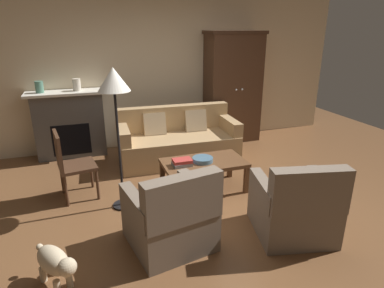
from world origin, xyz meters
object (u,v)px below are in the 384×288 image
(book_stack, at_px, (182,162))
(armchair_near_right, at_px, (295,208))
(couch, at_px, (178,141))
(fireplace, at_px, (70,124))
(side_chair_wooden, at_px, (69,161))
(dog, at_px, (55,262))
(mantel_vase_cream, at_px, (77,85))
(armoire, at_px, (233,87))
(mantel_vase_jade, at_px, (39,87))
(fruit_bowl, at_px, (203,160))
(floor_lamp, at_px, (114,88))
(armchair_near_left, at_px, (171,218))
(coffee_table, at_px, (204,165))

(book_stack, height_order, armchair_near_right, armchair_near_right)
(couch, bearing_deg, fireplace, 155.42)
(armchair_near_right, relative_size, side_chair_wooden, 1.02)
(dog, bearing_deg, mantel_vase_cream, 84.44)
(armoire, relative_size, mantel_vase_jade, 11.13)
(couch, bearing_deg, fruit_bowl, -89.75)
(mantel_vase_jade, bearing_deg, mantel_vase_cream, 0.00)
(book_stack, distance_m, floor_lamp, 1.28)
(fireplace, height_order, book_stack, fireplace)
(fireplace, relative_size, couch, 0.65)
(side_chair_wooden, bearing_deg, mantel_vase_cream, 83.40)
(armoire, bearing_deg, side_chair_wooden, -153.12)
(fireplace, bearing_deg, dog, -92.29)
(couch, distance_m, armchair_near_right, 2.48)
(fireplace, bearing_deg, armoire, -1.51)
(fireplace, height_order, armchair_near_left, fireplace)
(floor_lamp, bearing_deg, book_stack, 2.80)
(floor_lamp, bearing_deg, mantel_vase_jade, 116.05)
(armchair_near_right, bearing_deg, coffee_table, 113.23)
(armchair_near_right, relative_size, floor_lamp, 0.54)
(armchair_near_right, bearing_deg, couch, 103.19)
(book_stack, distance_m, mantel_vase_jade, 2.71)
(armoire, xyz_separation_m, armchair_near_right, (-0.72, -3.10, -0.71))
(fruit_bowl, bearing_deg, coffee_table, 13.96)
(fireplace, distance_m, couch, 1.84)
(mantel_vase_cream, bearing_deg, dog, -95.56)
(side_chair_wooden, bearing_deg, mantel_vase_jade, 103.73)
(mantel_vase_cream, bearing_deg, mantel_vase_jade, 180.00)
(mantel_vase_jade, bearing_deg, fruit_bowl, -42.87)
(couch, relative_size, floor_lamp, 1.15)
(couch, height_order, book_stack, couch)
(mantel_vase_cream, distance_m, dog, 3.31)
(armoire, relative_size, mantel_vase_cream, 10.42)
(fireplace, bearing_deg, fruit_bowl, -49.02)
(armoire, bearing_deg, coffee_table, -124.65)
(couch, xyz_separation_m, dog, (-1.79, -2.41, -0.07))
(coffee_table, bearing_deg, book_stack, -172.13)
(armchair_near_right, distance_m, dog, 2.35)
(mantel_vase_cream, relative_size, armchair_near_right, 0.21)
(coffee_table, bearing_deg, armchair_near_left, -125.62)
(mantel_vase_jade, bearing_deg, fireplace, 2.70)
(mantel_vase_jade, height_order, floor_lamp, floor_lamp)
(fruit_bowl, distance_m, dog, 2.19)
(coffee_table, height_order, dog, coffee_table)
(mantel_vase_cream, distance_m, armchair_near_right, 3.87)
(fireplace, distance_m, mantel_vase_jade, 0.75)
(fireplace, distance_m, fruit_bowl, 2.54)
(side_chair_wooden, distance_m, dog, 1.62)
(fireplace, distance_m, mantel_vase_cream, 0.67)
(coffee_table, relative_size, mantel_vase_cream, 5.62)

